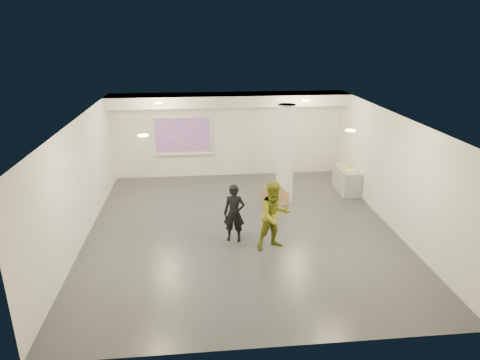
{
  "coord_description": "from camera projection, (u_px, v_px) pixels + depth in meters",
  "views": [
    {
      "loc": [
        -1.08,
        -10.24,
        5.07
      ],
      "look_at": [
        0.0,
        0.4,
        1.25
      ],
      "focal_mm": 32.0,
      "sensor_mm": 36.0,
      "label": 1
    }
  ],
  "objects": [
    {
      "name": "soffit_band",
      "position": [
        229.0,
        100.0,
        14.15
      ],
      "size": [
        8.0,
        1.1,
        0.36
      ],
      "primitive_type": "cube",
      "color": "silver",
      "rests_on": "ceiling"
    },
    {
      "name": "woman",
      "position": [
        234.0,
        213.0,
        10.58
      ],
      "size": [
        0.61,
        0.48,
        1.47
      ],
      "primitive_type": "imported",
      "rotation": [
        0.0,
        0.0,
        -0.26
      ],
      "color": "black",
      "rests_on": "floor"
    },
    {
      "name": "ceiling",
      "position": [
        242.0,
        118.0,
        10.39
      ],
      "size": [
        8.0,
        9.0,
        0.01
      ],
      "primitive_type": "cube",
      "color": "white",
      "rests_on": "floor"
    },
    {
      "name": "credenza",
      "position": [
        347.0,
        180.0,
        13.95
      ],
      "size": [
        0.59,
        1.35,
        0.78
      ],
      "primitive_type": "cube",
      "rotation": [
        0.0,
        0.0,
        -0.02
      ],
      "color": "#9A9DA0",
      "rests_on": "floor"
    },
    {
      "name": "floor",
      "position": [
        242.0,
        229.0,
        11.4
      ],
      "size": [
        8.0,
        9.0,
        0.01
      ],
      "primitive_type": "cube",
      "color": "#393C42",
      "rests_on": "ground"
    },
    {
      "name": "downlight_nw",
      "position": [
        158.0,
        103.0,
        12.53
      ],
      "size": [
        0.22,
        0.22,
        0.02
      ],
      "primitive_type": "cylinder",
      "color": "#EBE179",
      "rests_on": "ceiling"
    },
    {
      "name": "wall_right",
      "position": [
        392.0,
        171.0,
        11.28
      ],
      "size": [
        0.01,
        9.0,
        3.0
      ],
      "primitive_type": "cube",
      "color": "silver",
      "rests_on": "floor"
    },
    {
      "name": "wall_back",
      "position": [
        228.0,
        135.0,
        15.11
      ],
      "size": [
        8.0,
        0.01,
        3.0
      ],
      "primitive_type": "cube",
      "color": "silver",
      "rests_on": "floor"
    },
    {
      "name": "cardboard_back",
      "position": [
        280.0,
        196.0,
        12.83
      ],
      "size": [
        0.56,
        0.29,
        0.58
      ],
      "primitive_type": "cube",
      "rotation": [
        -0.25,
        0.0,
        0.19
      ],
      "color": "#936746",
      "rests_on": "floor"
    },
    {
      "name": "wall_front",
      "position": [
        272.0,
        270.0,
        6.68
      ],
      "size": [
        8.0,
        0.01,
        3.0
      ],
      "primitive_type": "cube",
      "color": "silver",
      "rests_on": "floor"
    },
    {
      "name": "downlight_ne",
      "position": [
        305.0,
        101.0,
        12.95
      ],
      "size": [
        0.22,
        0.22,
        0.02
      ],
      "primitive_type": "cylinder",
      "color": "#EBE179",
      "rests_on": "ceiling"
    },
    {
      "name": "projection_screen",
      "position": [
        183.0,
        135.0,
        14.91
      ],
      "size": [
        2.1,
        0.13,
        1.42
      ],
      "color": "white",
      "rests_on": "wall_back"
    },
    {
      "name": "papers_stack",
      "position": [
        351.0,
        170.0,
        13.62
      ],
      "size": [
        0.33,
        0.4,
        0.02
      ],
      "primitive_type": "cube",
      "rotation": [
        0.0,
        0.0,
        -0.14
      ],
      "color": "white",
      "rests_on": "credenza"
    },
    {
      "name": "cardboard_front",
      "position": [
        269.0,
        195.0,
        13.03
      ],
      "size": [
        0.52,
        0.28,
        0.54
      ],
      "primitive_type": "cube",
      "rotation": [
        -0.32,
        0.0,
        0.12
      ],
      "color": "#936746",
      "rests_on": "floor"
    },
    {
      "name": "wall_left",
      "position": [
        80.0,
        181.0,
        10.51
      ],
      "size": [
        0.01,
        9.0,
        3.0
      ],
      "primitive_type": "cube",
      "color": "silver",
      "rests_on": "floor"
    },
    {
      "name": "downlight_sw",
      "position": [
        143.0,
        135.0,
        8.78
      ],
      "size": [
        0.22,
        0.22,
        0.02
      ],
      "primitive_type": "cylinder",
      "color": "#EBE179",
      "rests_on": "ceiling"
    },
    {
      "name": "column",
      "position": [
        285.0,
        155.0,
        12.72
      ],
      "size": [
        0.52,
        0.52,
        3.0
      ],
      "primitive_type": "cylinder",
      "color": "white",
      "rests_on": "floor"
    },
    {
      "name": "postit_pad",
      "position": [
        348.0,
        168.0,
        13.81
      ],
      "size": [
        0.3,
        0.35,
        0.03
      ],
      "primitive_type": "cube",
      "rotation": [
        0.0,
        0.0,
        -0.32
      ],
      "color": "yellow",
      "rests_on": "credenza"
    },
    {
      "name": "man",
      "position": [
        274.0,
        216.0,
        10.17
      ],
      "size": [
        0.97,
        0.85,
        1.7
      ],
      "primitive_type": "imported",
      "rotation": [
        0.0,
        0.0,
        0.29
      ],
      "color": "olive",
      "rests_on": "floor"
    },
    {
      "name": "downlight_se",
      "position": [
        350.0,
        131.0,
        9.2
      ],
      "size": [
        0.22,
        0.22,
        0.02
      ],
      "primitive_type": "cylinder",
      "color": "#EBE179",
      "rests_on": "ceiling"
    }
  ]
}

